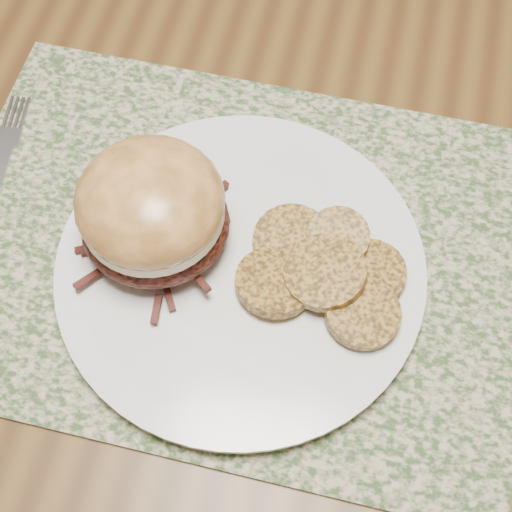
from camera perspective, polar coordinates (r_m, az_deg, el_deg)
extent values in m
plane|color=brown|center=(1.35, -11.05, -6.89)|extent=(3.50, 3.50, 0.00)
cube|color=#354E28|center=(0.55, -2.05, 0.61)|extent=(0.45, 0.33, 0.00)
cylinder|color=white|center=(0.54, -1.24, -1.01)|extent=(0.26, 0.26, 0.02)
ellipsoid|color=black|center=(0.52, -8.04, 2.56)|extent=(0.14, 0.13, 0.04)
cylinder|color=beige|center=(0.51, -8.34, 3.74)|extent=(0.13, 0.13, 0.01)
ellipsoid|color=#C27F3F|center=(0.50, -8.50, 4.39)|extent=(0.13, 0.13, 0.06)
cylinder|color=olive|center=(0.53, 2.94, 1.21)|extent=(0.07, 0.07, 0.01)
cylinder|color=olive|center=(0.53, 6.59, 1.53)|extent=(0.07, 0.07, 0.02)
cylinder|color=olive|center=(0.53, 8.86, -1.38)|extent=(0.07, 0.07, 0.02)
cylinder|color=olive|center=(0.51, 1.55, -2.07)|extent=(0.08, 0.08, 0.02)
cylinder|color=olive|center=(0.51, 5.56, -1.29)|extent=(0.08, 0.08, 0.02)
cylinder|color=olive|center=(0.51, 8.55, -4.52)|extent=(0.06, 0.06, 0.02)
cube|color=silver|center=(0.64, -19.22, 8.93)|extent=(0.02, 0.02, 0.00)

